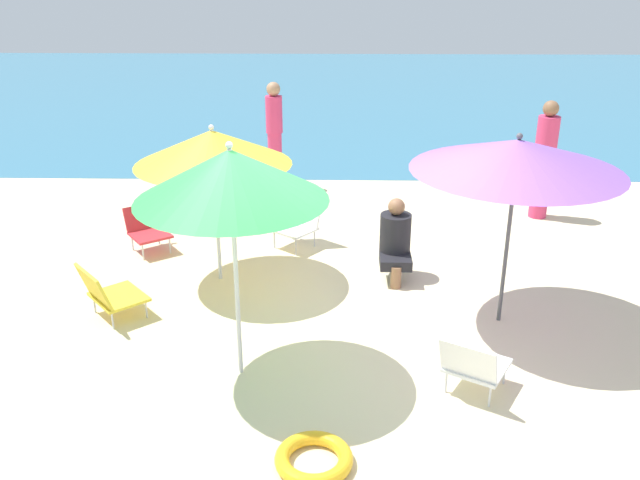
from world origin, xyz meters
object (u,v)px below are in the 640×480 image
at_px(umbrella_yellow, 212,147).
at_px(umbrella_purple, 517,155).
at_px(beach_chair_b, 108,293).
at_px(person_c, 544,159).
at_px(umbrella_green, 231,175).
at_px(beach_chair_c, 473,364).
at_px(swim_ring, 314,459).
at_px(beach_chair_a, 147,228).
at_px(beach_chair_d, 300,219).
at_px(person_a, 395,239).
at_px(person_b, 274,133).

bearing_deg(umbrella_yellow, umbrella_purple, -16.81).
height_order(beach_chair_b, person_c, person_c).
bearing_deg(umbrella_green, beach_chair_c, -8.42).
distance_m(umbrella_yellow, swim_ring, 3.65).
bearing_deg(umbrella_purple, umbrella_green, -158.44).
height_order(umbrella_purple, umbrella_yellow, umbrella_purple).
relative_size(beach_chair_b, person_c, 0.47).
relative_size(beach_chair_b, swim_ring, 1.34).
distance_m(umbrella_green, beach_chair_a, 3.50).
height_order(umbrella_purple, beach_chair_d, umbrella_purple).
height_order(beach_chair_d, person_a, person_a).
bearing_deg(umbrella_yellow, beach_chair_d, 49.16).
relative_size(umbrella_purple, person_c, 1.20).
height_order(umbrella_purple, beach_chair_c, umbrella_purple).
xyz_separation_m(beach_chair_b, person_c, (5.21, 3.09, 0.55)).
height_order(beach_chair_a, person_c, person_c).
relative_size(person_b, swim_ring, 2.89).
distance_m(umbrella_green, beach_chair_c, 2.55).
distance_m(umbrella_green, beach_chair_d, 3.31).
bearing_deg(person_a, umbrella_yellow, -86.45).
bearing_deg(beach_chair_c, beach_chair_b, 100.80).
bearing_deg(beach_chair_a, umbrella_yellow, 15.93).
bearing_deg(umbrella_purple, beach_chair_b, -179.17).
bearing_deg(beach_chair_a, beach_chair_b, -33.70).
distance_m(umbrella_green, person_b, 5.44).
height_order(person_b, person_c, person_b).
relative_size(beach_chair_a, person_a, 0.73).
xyz_separation_m(umbrella_green, umbrella_purple, (2.53, 1.00, -0.10)).
relative_size(umbrella_green, beach_chair_a, 3.07).
bearing_deg(umbrella_purple, beach_chair_a, 156.87).
height_order(umbrella_yellow, beach_chair_b, umbrella_yellow).
height_order(umbrella_green, beach_chair_b, umbrella_green).
bearing_deg(person_b, person_a, -132.47).
xyz_separation_m(umbrella_yellow, beach_chair_d, (0.88, 1.02, -1.21)).
bearing_deg(beach_chair_c, beach_chair_a, 79.84).
bearing_deg(umbrella_yellow, beach_chair_b, -135.39).
xyz_separation_m(umbrella_purple, beach_chair_c, (-0.53, -1.29, -1.45)).
height_order(beach_chair_d, swim_ring, beach_chair_d).
bearing_deg(person_a, beach_chair_b, -69.71).
xyz_separation_m(beach_chair_b, person_a, (3.00, 1.07, 0.17)).
relative_size(beach_chair_c, person_c, 0.44).
height_order(umbrella_purple, beach_chair_a, umbrella_purple).
bearing_deg(beach_chair_b, person_c, -10.55).
distance_m(umbrella_yellow, person_a, 2.29).
bearing_deg(beach_chair_c, person_b, 51.05).
height_order(beach_chair_c, beach_chair_d, beach_chair_d).
relative_size(umbrella_green, umbrella_purple, 1.06).
relative_size(umbrella_yellow, person_b, 1.08).
distance_m(beach_chair_d, swim_ring, 4.15).
bearing_deg(person_a, beach_chair_c, 12.18).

